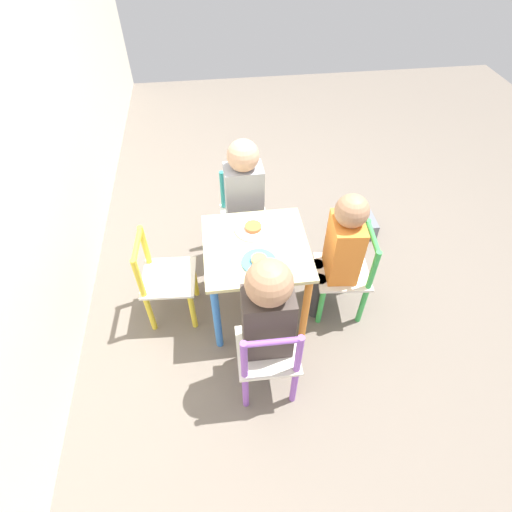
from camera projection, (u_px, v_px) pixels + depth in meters
The scene contains 12 objects.
ground_plane at pixel (256, 306), 2.19m from camera, with size 6.00×6.00×0.00m, color #6B6056.
kids_table at pixel (256, 258), 1.91m from camera, with size 0.49×0.49×0.47m.
chair_teal at pixel (244, 217), 2.31m from camera, with size 0.27×0.27×0.52m.
chair_purple at pixel (268, 357), 1.69m from camera, with size 0.26×0.26×0.52m.
chair_green at pixel (346, 274), 2.01m from camera, with size 0.28×0.28×0.52m.
chair_yellow at pixel (165, 280), 1.98m from camera, with size 0.28×0.28×0.52m.
child_right at pixel (244, 195), 2.12m from camera, with size 0.22×0.20×0.77m.
child_left at pixel (267, 315), 1.57m from camera, with size 0.22×0.20×0.79m.
child_front at pixel (340, 249), 1.88m from camera, with size 0.21×0.22×0.75m.
plate_right at pixel (253, 228), 1.92m from camera, with size 0.18×0.18×0.03m.
plate_left at pixel (259, 261), 1.77m from camera, with size 0.16×0.16×0.03m.
storage_bin at pixel (356, 224), 2.57m from camera, with size 0.21×0.23×0.11m.
Camera 1 is at (-1.30, 0.17, 1.78)m, focal length 28.00 mm.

